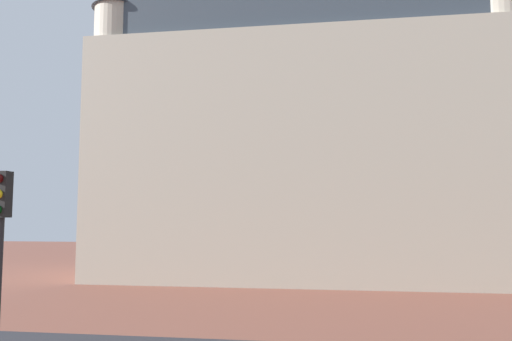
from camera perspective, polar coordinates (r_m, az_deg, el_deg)
landmark_building at (r=33.11m, az=5.21°, el=3.92°), size 26.22×10.60×31.98m
traffic_light_pole at (r=10.88m, az=-27.24°, el=-7.73°), size 0.28×0.34×4.80m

